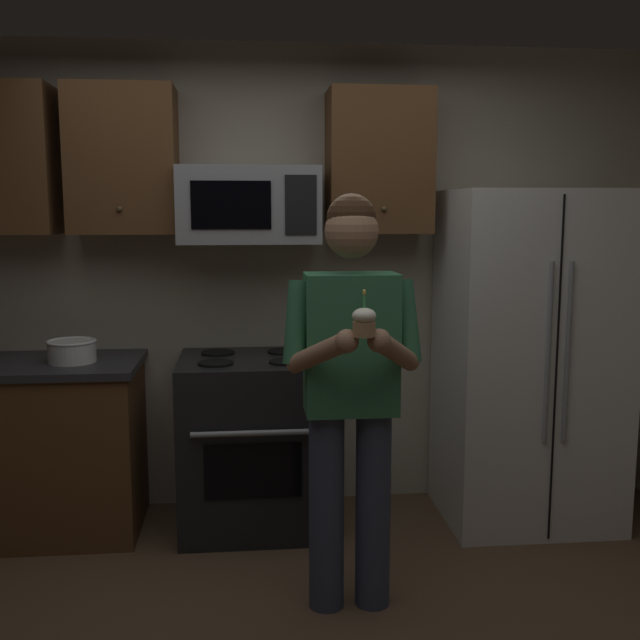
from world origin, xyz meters
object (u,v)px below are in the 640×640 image
at_px(microwave, 249,205).
at_px(refrigerator, 529,358).
at_px(person, 351,381).
at_px(bowl_large_white, 72,351).
at_px(cupcake, 364,322).
at_px(oven_range, 252,442).

height_order(microwave, refrigerator, microwave).
distance_m(microwave, person, 1.31).
relative_size(bowl_large_white, cupcake, 1.44).
bearing_deg(person, microwave, 111.79).
xyz_separation_m(person, cupcake, (0.00, -0.33, 0.30)).
distance_m(refrigerator, bowl_large_white, 2.42).
xyz_separation_m(oven_range, cupcake, (0.41, -1.22, 0.83)).
bearing_deg(refrigerator, bowl_large_white, 179.35).
distance_m(microwave, cupcake, 1.47).
distance_m(oven_range, cupcake, 1.53).
bearing_deg(oven_range, microwave, 89.98).
height_order(oven_range, cupcake, cupcake).
distance_m(bowl_large_white, cupcake, 1.82).
distance_m(bowl_large_white, person, 1.59).
xyz_separation_m(oven_range, bowl_large_white, (-0.92, -0.01, 0.52)).
xyz_separation_m(microwave, cupcake, (0.41, -1.34, -0.43)).
height_order(oven_range, refrigerator, refrigerator).
distance_m(microwave, bowl_large_white, 1.18).
relative_size(oven_range, bowl_large_white, 3.73).
xyz_separation_m(refrigerator, person, (-1.09, -0.86, 0.10)).
distance_m(refrigerator, cupcake, 1.66).
bearing_deg(refrigerator, person, -141.99).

